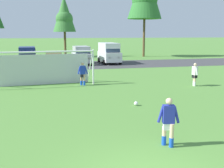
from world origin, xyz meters
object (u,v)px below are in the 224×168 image
parked_car_slot_center_left (82,55)px  soccer_goal (41,67)px  player_midfield_center (83,74)px  parked_car_slot_left (54,59)px  soccer_ball (136,103)px  parked_car_slot_far_left (27,56)px  parked_car_slot_center (109,53)px  player_striker_near (195,74)px  player_defender_far (168,122)px

parked_car_slot_center_left → soccer_goal: bearing=-109.0°
player_midfield_center → parked_car_slot_left: 11.88m
soccer_ball → parked_car_slot_center_left: parked_car_slot_center_left is taller
parked_car_slot_far_left → parked_car_slot_center: parked_car_slot_center is taller
parked_car_slot_center_left → parked_car_slot_far_left: bearing=-176.4°
parked_car_slot_left → parked_car_slot_center: 7.12m
player_midfield_center → parked_car_slot_far_left: parked_car_slot_far_left is taller
player_striker_near → parked_car_slot_center_left: bearing=111.3°
soccer_goal → parked_car_slot_far_left: size_ratio=1.60×
parked_car_slot_center_left → player_defender_far: bearing=-90.3°
soccer_ball → player_striker_near: (5.70, 4.18, 0.71)m
soccer_ball → parked_car_slot_center: 20.34m
parked_car_slot_far_left → soccer_goal: bearing=-81.8°
parked_car_slot_left → parked_car_slot_far_left: bearing=152.5°
soccer_goal → player_striker_near: soccer_goal is taller
soccer_goal → player_striker_near: bearing=-14.8°
soccer_goal → parked_car_slot_far_left: soccer_goal is taller
player_striker_near → player_defender_far: bearing=-124.0°
soccer_ball → parked_car_slot_left: 18.43m
player_striker_near → parked_car_slot_left: (-9.49, 13.84, 0.05)m
parked_car_slot_center_left → parked_car_slot_center: bearing=2.7°
soccer_ball → soccer_goal: soccer_goal is taller
player_striker_near → soccer_ball: bearing=-143.8°
player_striker_near → parked_car_slot_center: bearing=99.6°
soccer_ball → parked_car_slot_far_left: size_ratio=0.05×
soccer_ball → player_defender_far: player_defender_far is taller
player_midfield_center → parked_car_slot_center: size_ratio=0.34×
soccer_goal → parked_car_slot_center: bearing=58.9°
parked_car_slot_center_left → parked_car_slot_center: (3.45, 0.16, 0.23)m
player_striker_near → parked_car_slot_center_left: 16.91m
player_striker_near → parked_car_slot_center_left: parked_car_slot_center_left is taller
player_midfield_center → parked_car_slot_far_left: 14.07m
soccer_goal → player_defender_far: 12.87m
soccer_ball → player_defender_far: size_ratio=0.13×
soccer_ball → soccer_goal: 8.60m
parked_car_slot_far_left → parked_car_slot_center_left: size_ratio=1.01×
parked_car_slot_left → player_striker_near: bearing=-55.6°
parked_car_slot_far_left → parked_car_slot_center_left: 6.27m
player_midfield_center → player_defender_far: (1.41, -11.42, 0.00)m
soccer_goal → parked_car_slot_far_left: bearing=98.2°
soccer_ball → soccer_goal: bearing=125.1°
soccer_goal → player_defender_far: (4.32, -12.11, -0.47)m
soccer_goal → player_midfield_center: bearing=-13.3°
soccer_goal → player_midfield_center: 3.03m
parked_car_slot_far_left → parked_car_slot_center: 9.73m
soccer_ball → parked_car_slot_center: size_ratio=0.05×
soccer_ball → soccer_goal: (-4.90, 6.97, 1.18)m
parked_car_slot_center → soccer_goal: bearing=-121.1°
player_midfield_center → parked_car_slot_center: parked_car_slot_center is taller
parked_car_slot_left → parked_car_slot_center_left: bearing=29.7°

